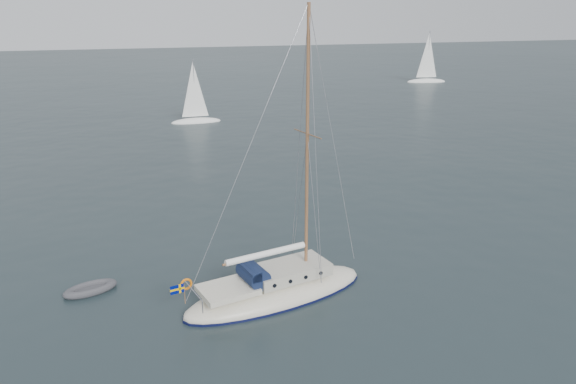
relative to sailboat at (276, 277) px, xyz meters
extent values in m
plane|color=black|center=(0.28, 1.73, -1.00)|extent=(300.00, 300.00, 0.00)
ellipsoid|color=#ECE5CB|center=(0.00, 0.00, -0.85)|extent=(8.80, 2.74, 1.47)
cube|color=beige|center=(0.68, 0.00, 0.16)|extent=(3.52, 1.86, 0.54)
cube|color=#ECE5CB|center=(-2.35, 0.00, 0.00)|extent=(2.35, 1.86, 0.24)
cylinder|color=#131E3D|center=(-1.13, 0.00, 0.42)|extent=(0.94, 1.61, 0.94)
cube|color=#131E3D|center=(-1.32, 0.00, 0.62)|extent=(0.44, 1.61, 0.39)
cylinder|color=brown|center=(1.56, 0.00, 5.75)|extent=(0.15, 0.15, 11.73)
cylinder|color=brown|center=(1.56, 0.00, 6.33)|extent=(0.05, 2.15, 0.05)
cylinder|color=brown|center=(-0.49, 0.00, 1.20)|extent=(4.11, 0.10, 0.10)
cylinder|color=white|center=(-0.49, 0.00, 1.25)|extent=(3.82, 0.27, 0.27)
cylinder|color=#9898A1|center=(-3.91, 0.00, 0.42)|extent=(0.04, 2.15, 0.04)
torus|color=orange|center=(-3.96, 0.59, 0.42)|extent=(0.53, 0.10, 0.53)
cylinder|color=brown|center=(-4.26, 0.00, 0.32)|extent=(0.03, 0.03, 0.88)
cube|color=#000B63|center=(-4.55, 0.00, 0.61)|extent=(0.59, 0.02, 0.37)
cube|color=#FFBE00|center=(-4.55, 0.00, 0.61)|extent=(0.61, 0.03, 0.09)
cube|color=#FFBE00|center=(-4.44, 0.00, 0.61)|extent=(0.09, 0.03, 0.39)
cylinder|color=black|center=(-0.59, 0.94, 0.16)|extent=(0.18, 0.06, 0.18)
cylinder|color=black|center=(-0.59, -0.94, 0.16)|extent=(0.18, 0.06, 0.18)
cylinder|color=black|center=(0.19, 0.94, 0.16)|extent=(0.18, 0.06, 0.18)
cylinder|color=black|center=(0.19, -0.94, 0.16)|extent=(0.18, 0.06, 0.18)
cylinder|color=black|center=(0.97, 0.94, 0.16)|extent=(0.18, 0.06, 0.18)
cylinder|color=black|center=(0.97, -0.94, 0.16)|extent=(0.18, 0.06, 0.18)
cylinder|color=black|center=(1.76, 0.94, 0.16)|extent=(0.18, 0.06, 0.18)
cylinder|color=black|center=(1.76, -0.94, 0.16)|extent=(0.18, 0.06, 0.18)
cube|color=#444549|center=(-8.11, 2.70, -0.89)|extent=(1.50, 0.62, 0.09)
ellipsoid|color=white|center=(41.95, 63.33, -0.94)|extent=(6.59, 2.20, 1.10)
cylinder|color=#9898A1|center=(41.95, 63.33, 3.40)|extent=(0.11, 0.11, 7.69)
cone|color=white|center=(41.89, 63.33, 3.40)|extent=(3.52, 3.52, 7.14)
ellipsoid|color=white|center=(1.02, 40.11, -0.95)|extent=(5.49, 1.83, 0.92)
cylinder|color=#9898A1|center=(1.02, 40.11, 2.66)|extent=(0.09, 0.09, 6.41)
cone|color=white|center=(0.97, 40.11, 2.66)|extent=(2.93, 2.93, 5.95)
camera|label=1|loc=(-5.45, -21.79, 11.58)|focal=35.00mm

